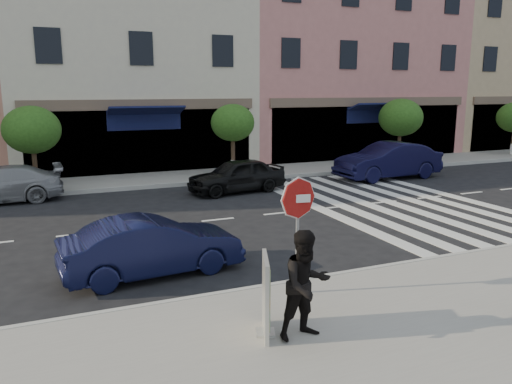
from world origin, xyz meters
name	(u,v)px	position (x,y,z in m)	size (l,w,h in m)	color
ground	(275,262)	(0.00, 0.00, 0.00)	(120.00, 120.00, 0.00)	black
sidewalk_near	(375,332)	(0.00, -3.75, 0.07)	(60.00, 4.50, 0.15)	gray
sidewalk_far	(165,179)	(0.00, 11.00, 0.07)	(60.00, 3.00, 0.15)	gray
building_centre	(125,55)	(-0.50, 17.00, 5.50)	(11.00, 9.00, 11.00)	beige
building_east_mid	(330,43)	(11.50, 17.00, 6.50)	(13.00, 9.00, 13.00)	tan
building_east_far	(486,57)	(24.00, 17.00, 6.00)	(12.00, 9.00, 12.00)	tan
street_tree_wb	(32,130)	(-5.00, 10.80, 2.31)	(2.10, 2.10, 3.06)	#473323
street_tree_c	(233,123)	(3.00, 10.80, 2.36)	(1.90, 1.90, 3.04)	#473323
street_tree_ea	(401,118)	(12.00, 10.80, 2.39)	(2.20, 2.20, 3.19)	#473323
stop_sign	(298,209)	(-0.52, -2.07, 1.75)	(0.76, 0.18, 2.17)	gray
walker	(306,285)	(-1.16, -3.57, 0.98)	(0.81, 0.63, 1.67)	black
poster_board	(266,297)	(-1.67, -3.26, 0.75)	(0.37, 0.78, 1.23)	beige
car_near_mid	(152,246)	(-2.67, 0.30, 0.61)	(1.29, 3.71, 1.22)	black
car_far_mid	(237,175)	(1.96, 7.60, 0.63)	(1.50, 3.72, 1.27)	black
car_far_right	(388,161)	(9.02, 7.77, 0.78)	(1.65, 4.73, 1.56)	black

